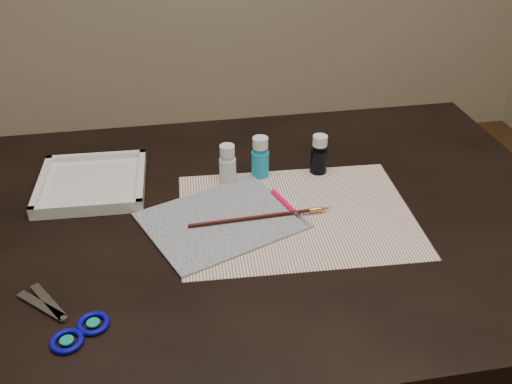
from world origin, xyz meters
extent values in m
cube|color=black|center=(0.00, 0.00, 0.38)|extent=(1.30, 0.90, 0.75)
cube|color=white|center=(0.08, -0.02, 0.75)|extent=(0.48, 0.38, 0.00)
cube|color=#101934|center=(-0.07, -0.02, 0.75)|extent=(0.35, 0.32, 0.00)
cylinder|color=silver|center=(-0.04, 0.13, 0.79)|extent=(0.04, 0.04, 0.09)
cylinder|color=#189DBE|center=(0.04, 0.14, 0.80)|extent=(0.05, 0.05, 0.09)
cylinder|color=black|center=(0.17, 0.14, 0.80)|extent=(0.05, 0.05, 0.09)
cube|color=white|center=(-0.33, 0.16, 0.76)|extent=(0.23, 0.23, 0.03)
camera|label=1|loc=(-0.17, -0.93, 1.40)|focal=40.00mm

